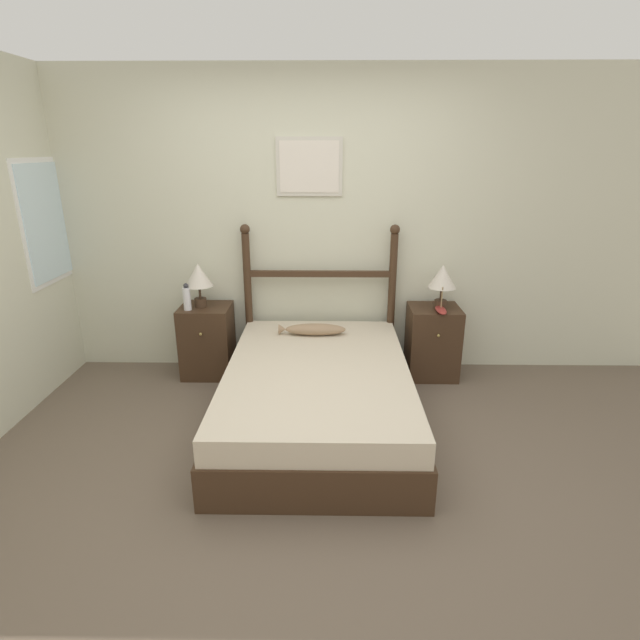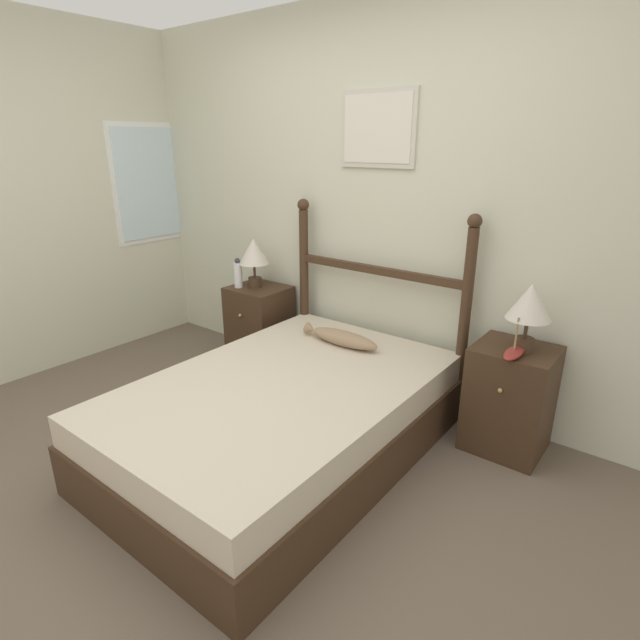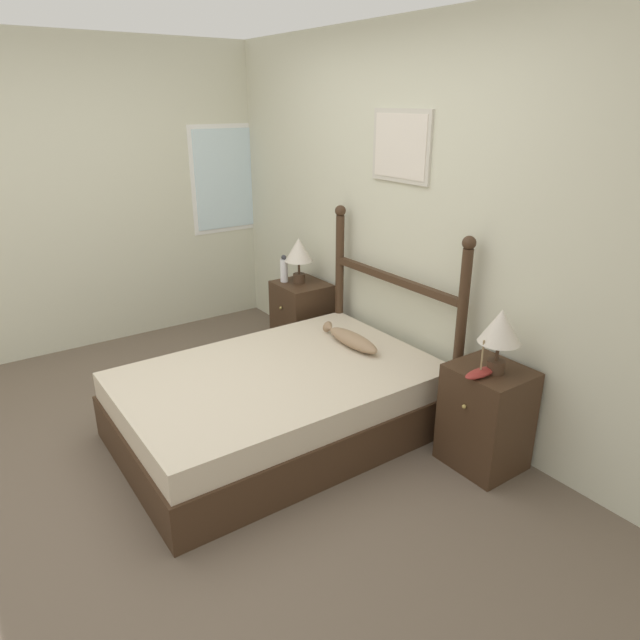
% 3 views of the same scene
% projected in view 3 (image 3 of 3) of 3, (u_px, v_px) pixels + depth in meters
% --- Properties ---
extents(ground_plane, '(16.00, 16.00, 0.00)m').
position_uv_depth(ground_plane, '(180.00, 457.00, 3.50)').
color(ground_plane, brown).
extents(wall_back, '(6.40, 0.08, 2.55)m').
position_uv_depth(wall_back, '(400.00, 219.00, 3.96)').
color(wall_back, beige).
rests_on(wall_back, ground_plane).
extents(wall_left, '(0.08, 6.40, 2.55)m').
position_uv_depth(wall_left, '(69.00, 201.00, 4.67)').
color(wall_left, beige).
rests_on(wall_left, ground_plane).
extents(bed, '(1.32, 1.98, 0.45)m').
position_uv_depth(bed, '(279.00, 403.00, 3.68)').
color(bed, '#3D2819').
rests_on(bed, ground_plane).
extents(headboard, '(1.34, 0.08, 1.31)m').
position_uv_depth(headboard, '(393.00, 302.00, 4.01)').
color(headboard, '#3D2819').
rests_on(headboard, ground_plane).
extents(nightstand_left, '(0.43, 0.41, 0.63)m').
position_uv_depth(nightstand_left, '(302.00, 318.00, 4.84)').
color(nightstand_left, '#3D2819').
rests_on(nightstand_left, ground_plane).
extents(nightstand_right, '(0.43, 0.41, 0.63)m').
position_uv_depth(nightstand_right, '(486.00, 417.00, 3.34)').
color(nightstand_right, '#3D2819').
rests_on(nightstand_right, ground_plane).
extents(table_lamp_left, '(0.23, 0.23, 0.37)m').
position_uv_depth(table_lamp_left, '(299.00, 252.00, 4.66)').
color(table_lamp_left, '#422D1E').
rests_on(table_lamp_left, nightstand_left).
extents(table_lamp_right, '(0.23, 0.23, 0.37)m').
position_uv_depth(table_lamp_right, '(500.00, 329.00, 3.10)').
color(table_lamp_right, '#422D1E').
rests_on(table_lamp_right, nightstand_right).
extents(bottle, '(0.06, 0.06, 0.23)m').
position_uv_depth(bottle, '(284.00, 269.00, 4.73)').
color(bottle, white).
rests_on(bottle, nightstand_left).
extents(model_boat, '(0.08, 0.23, 0.21)m').
position_uv_depth(model_boat, '(480.00, 372.00, 3.14)').
color(model_boat, maroon).
rests_on(model_boat, nightstand_right).
extents(fish_pillow, '(0.55, 0.14, 0.09)m').
position_uv_depth(fish_pillow, '(351.00, 339.00, 3.96)').
color(fish_pillow, '#997A5B').
rests_on(fish_pillow, bed).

